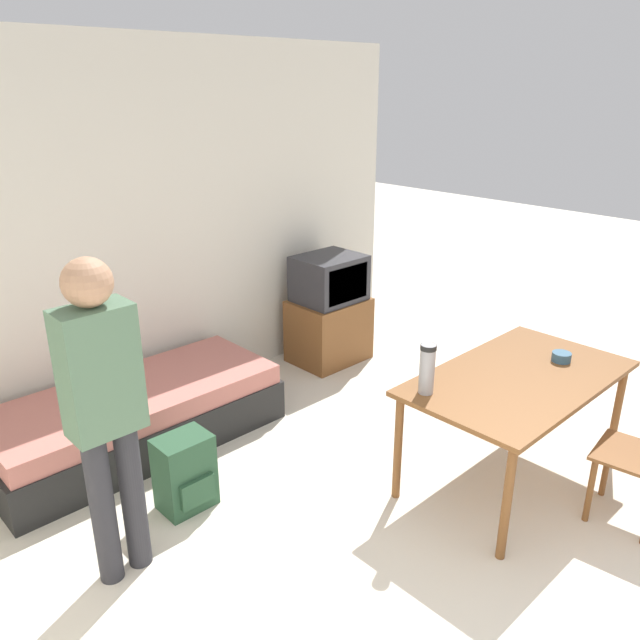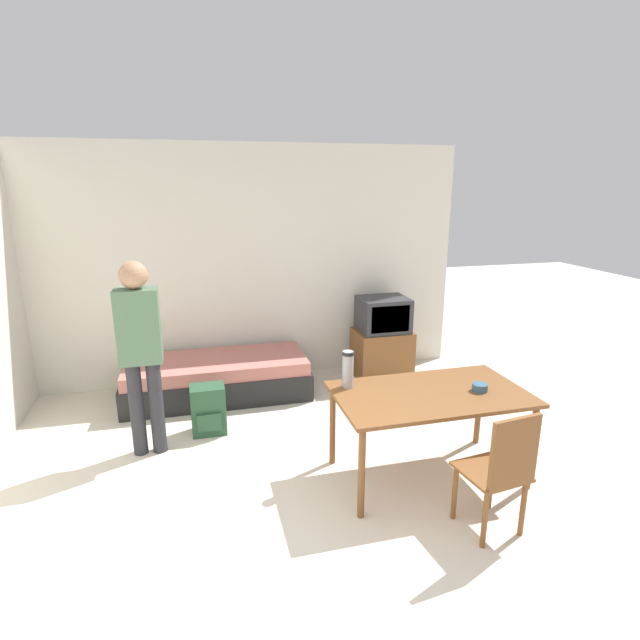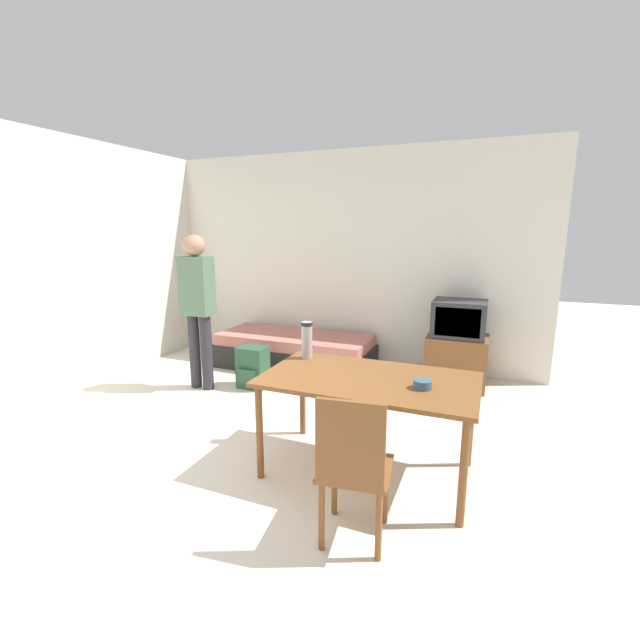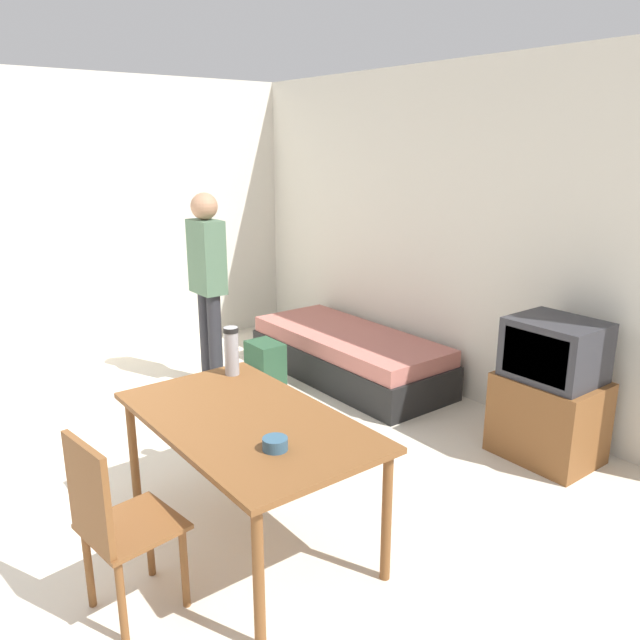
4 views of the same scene
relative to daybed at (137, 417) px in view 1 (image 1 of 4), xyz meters
name	(u,v)px [view 1 (image 1 of 4)]	position (x,y,z in m)	size (l,w,h in m)	color
wall_back	(120,237)	(0.27, 0.52, 1.14)	(5.37, 0.06, 2.70)	silver
daybed	(137,417)	(0.00, 0.00, 0.00)	(1.97, 0.82, 0.43)	black
tv	(329,312)	(1.96, 0.11, 0.25)	(0.65, 0.51, 0.97)	brown
dining_table	(518,386)	(1.52, -1.98, 0.44)	(1.48, 0.85, 0.72)	brown
person_standing	(104,402)	(-0.64, -1.05, 0.77)	(0.34, 0.23, 1.68)	#28282D
thermos_flask	(427,367)	(0.94, -1.72, 0.67)	(0.09, 0.09, 0.30)	#99999E
mate_bowl	(561,357)	(1.90, -2.05, 0.54)	(0.12, 0.12, 0.06)	#335670
backpack	(185,473)	(-0.13, -0.82, 0.02)	(0.31, 0.26, 0.47)	#284C33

